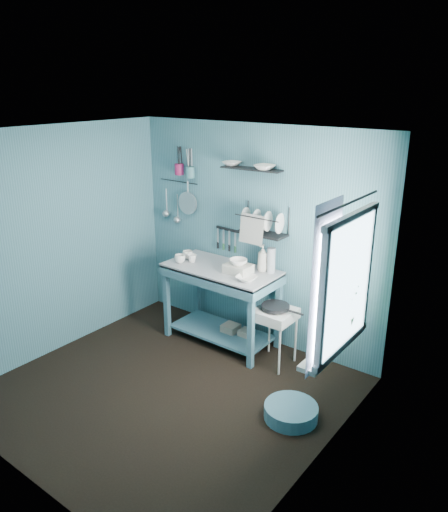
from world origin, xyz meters
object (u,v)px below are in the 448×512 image
Objects in this scene: colander at (188,203)px; mug_right at (188,255)px; mug_mid at (192,258)px; storage_tin_small at (246,338)px; mug_left at (180,259)px; potted_plant at (339,308)px; floor_basin at (291,412)px; frying_pan at (275,306)px; dish_rack at (262,220)px; wash_tub at (238,269)px; hotplate_stand at (274,336)px; utensil_cup_teal at (190,172)px; work_counter at (221,305)px; storage_tin_large at (231,333)px; utensil_cup_magenta at (179,169)px; soap_bottle at (262,258)px; water_bottle at (271,260)px.

mug_right is at bearing -50.61° from colander.
storage_tin_small is (0.68, 0.14, -0.87)m from mug_mid.
colander is (-0.28, 0.47, 0.53)m from mug_left.
potted_plant is 1.09m from floor_basin.
potted_plant is at bearing -12.79° from mug_mid.
frying_pan is 0.61× the size of floor_basin.
floor_basin is (1.89, -0.76, -0.91)m from mug_right.
dish_rack is at bearing 24.50° from mug_left.
potted_plant is (2.16, -0.52, 0.12)m from mug_right.
wash_tub reaches higher than floor_basin.
mug_left is 1.40m from hotplate_stand.
hotplate_stand is 0.99m from floor_basin.
utensil_cup_teal is (-1.06, 0.05, 0.40)m from dish_rack.
work_counter is 2.06× the size of hotplate_stand.
mug_left is at bearing -160.10° from storage_tin_large.
frying_pan reaches higher than storage_tin_large.
mug_left reaches higher than hotplate_stand.
hotplate_stand is 0.69m from storage_tin_large.
dish_rack reaches higher than frying_pan.
mug_left is 0.16m from mug_right.
storage_tin_large is at bearing -153.95° from dish_rack.
work_counter is 6.53× the size of storage_tin_small.
potted_plant is (0.91, -0.48, 0.42)m from frying_pan.
hotplate_stand is 2.27× the size of colander.
utensil_cup_magenta is (-1.10, 0.30, 0.94)m from wash_tub.
wash_tub is at bearing -124.58° from dish_rack.
colander is 2.59m from potted_plant.
utensil_cup_teal is at bearing 167.20° from frying_pan.
dish_rack is (-0.04, 0.03, 0.42)m from soap_bottle.
mug_right reaches higher than work_counter.
utensil_cup_teal reaches higher than potted_plant.
mug_right is 1.05m from storage_tin_large.
hotplate_stand is (0.33, -0.24, -0.76)m from soap_bottle.
floor_basin is at bearing -27.35° from work_counter.
frying_pan is (1.23, 0.12, -0.30)m from mug_left.
frying_pan is (0.00, 0.00, 0.36)m from hotplate_stand.
utensil_cup_magenta is (-1.37, 0.06, 0.85)m from water_bottle.
colander reaches higher than hotplate_stand.
floor_basin is (1.29, -0.81, -0.04)m from storage_tin_large.
mug_right is 0.44× the size of colander.
water_bottle is at bearing 24.47° from work_counter.
potted_plant is at bearing -9.63° from mug_left.
water_bottle is 2.15× the size of utensil_cup_teal.
soap_bottle is 1.26m from colander.
water_bottle is 0.93× the size of frying_pan.
work_counter is 10.05× the size of utensil_cup_teal.
storage_tin_small is at bearing 156.08° from potted_plant.
utensil_cup_teal is at bearing 168.28° from storage_tin_small.
storage_tin_small is (1.15, -0.20, -1.81)m from utensil_cup_magenta.
mug_mid is at bearing -48.90° from utensil_cup_teal.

